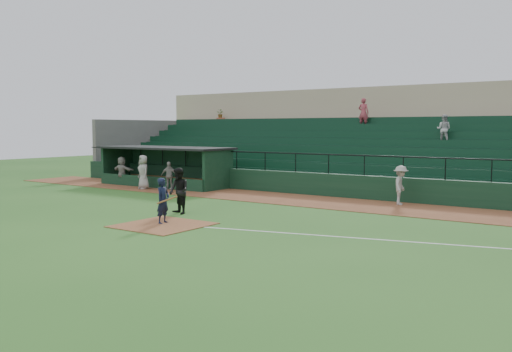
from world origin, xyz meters
The scene contains 12 objects.
ground centered at (0.00, 0.00, 0.00)m, with size 90.00×90.00×0.00m, color #295C1D.
warning_track centered at (0.00, 8.00, 0.01)m, with size 40.00×4.00×0.03m, color brown.
home_plate_dirt centered at (0.00, -1.00, 0.01)m, with size 3.00×3.00×0.03m, color brown.
foul_line centered at (8.00, 1.20, 0.01)m, with size 18.00×0.09×0.01m, color white.
stadium_structure centered at (0.00, 16.46, 2.30)m, with size 38.00×13.08×6.40m.
dugout centered at (-9.75, 9.56, 1.33)m, with size 8.90×3.20×2.42m.
batter_at_plate centered at (-0.25, -0.73, 0.86)m, with size 1.04×0.71×1.73m.
umpire centered at (-1.40, 1.38, 0.96)m, with size 0.94×0.73×1.92m, color black.
runner centered at (5.29, 9.15, 0.94)m, with size 1.18×0.68×1.82m, color #ABA7A0.
dugout_player_a centered at (-7.92, 7.57, 0.84)m, with size 0.95×0.40×1.62m, color #99948F.
dugout_player_b centered at (-9.41, 7.00, 1.02)m, with size 0.97×0.63×1.98m, color #A29D98.
dugout_player_c centered at (-12.23, 7.87, 0.92)m, with size 1.64×0.52×1.77m, color #A29D98.
Camera 1 is at (14.27, -15.47, 3.58)m, focal length 38.62 mm.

